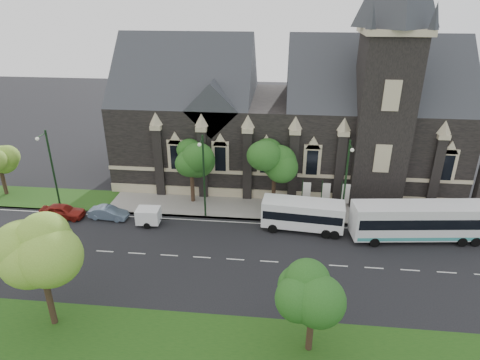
# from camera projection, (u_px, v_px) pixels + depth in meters

# --- Properties ---
(ground) EXTENTS (160.00, 160.00, 0.00)m
(ground) POSITION_uv_depth(u_px,v_px,m) (235.00, 259.00, 36.89)
(ground) COLOR black
(ground) RESTS_ON ground
(sidewalk) EXTENTS (80.00, 5.00, 0.15)m
(sidewalk) POSITION_uv_depth(u_px,v_px,m) (245.00, 208.00, 45.47)
(sidewalk) COLOR gray
(sidewalk) RESTS_ON ground
(museum) EXTENTS (40.00, 17.70, 29.90)m
(museum) POSITION_uv_depth(u_px,v_px,m) (295.00, 114.00, 50.05)
(museum) COLOR black
(museum) RESTS_ON ground
(tree_park_near) EXTENTS (4.42, 4.42, 8.56)m
(tree_park_near) POSITION_uv_depth(u_px,v_px,m) (42.00, 245.00, 27.42)
(tree_park_near) COLOR black
(tree_park_near) RESTS_ON ground
(tree_park_east) EXTENTS (3.40, 3.40, 6.28)m
(tree_park_east) POSITION_uv_depth(u_px,v_px,m) (316.00, 291.00, 25.95)
(tree_park_east) COLOR black
(tree_park_east) RESTS_ON ground
(tree_walk_right) EXTENTS (4.08, 4.08, 7.80)m
(tree_walk_right) POSITION_uv_depth(u_px,v_px,m) (277.00, 156.00, 43.89)
(tree_walk_right) COLOR black
(tree_walk_right) RESTS_ON ground
(tree_walk_left) EXTENTS (3.91, 3.91, 7.64)m
(tree_walk_left) POSITION_uv_depth(u_px,v_px,m) (193.00, 154.00, 44.77)
(tree_walk_left) COLOR black
(tree_walk_left) RESTS_ON ground
(tree_walk_far) EXTENTS (3.40, 3.40, 6.28)m
(tree_walk_far) POSITION_uv_depth(u_px,v_px,m) (0.00, 157.00, 46.85)
(tree_walk_far) COLOR black
(tree_walk_far) RESTS_ON ground
(street_lamp_near) EXTENTS (0.36, 1.88, 9.00)m
(street_lamp_near) POSITION_uv_depth(u_px,v_px,m) (346.00, 179.00, 40.26)
(street_lamp_near) COLOR black
(street_lamp_near) RESTS_ON ground
(street_lamp_mid) EXTENTS (0.36, 1.88, 9.00)m
(street_lamp_mid) POSITION_uv_depth(u_px,v_px,m) (203.00, 173.00, 41.59)
(street_lamp_mid) COLOR black
(street_lamp_mid) RESTS_ON ground
(street_lamp_far) EXTENTS (0.36, 1.88, 9.00)m
(street_lamp_far) POSITION_uv_depth(u_px,v_px,m) (51.00, 167.00, 43.11)
(street_lamp_far) COLOR black
(street_lamp_far) RESTS_ON ground
(banner_flag_left) EXTENTS (0.90, 0.10, 4.00)m
(banner_flag_left) POSITION_uv_depth(u_px,v_px,m) (305.00, 194.00, 43.46)
(banner_flag_left) COLOR black
(banner_flag_left) RESTS_ON ground
(banner_flag_center) EXTENTS (0.90, 0.10, 4.00)m
(banner_flag_center) POSITION_uv_depth(u_px,v_px,m) (324.00, 195.00, 43.27)
(banner_flag_center) COLOR black
(banner_flag_center) RESTS_ON ground
(banner_flag_right) EXTENTS (0.90, 0.10, 4.00)m
(banner_flag_right) POSITION_uv_depth(u_px,v_px,m) (344.00, 196.00, 43.08)
(banner_flag_right) COLOR black
(banner_flag_right) RESTS_ON ground
(tour_coach) EXTENTS (12.78, 4.08, 3.66)m
(tour_coach) POSITION_uv_depth(u_px,v_px,m) (419.00, 221.00, 39.15)
(tour_coach) COLOR silver
(tour_coach) RESTS_ON ground
(shuttle_bus) EXTENTS (8.11, 3.38, 3.05)m
(shuttle_bus) POSITION_uv_depth(u_px,v_px,m) (303.00, 214.00, 40.90)
(shuttle_bus) COLOR white
(shuttle_bus) RESTS_ON ground
(box_trailer) EXTENTS (3.36, 1.97, 1.78)m
(box_trailer) POSITION_uv_depth(u_px,v_px,m) (148.00, 216.00, 42.06)
(box_trailer) COLOR white
(box_trailer) RESTS_ON ground
(sedan) EXTENTS (4.17, 1.74, 1.34)m
(sedan) POSITION_uv_depth(u_px,v_px,m) (108.00, 213.00, 43.27)
(sedan) COLOR slate
(sedan) RESTS_ON ground
(car_far_red) EXTENTS (4.61, 1.98, 1.55)m
(car_far_red) POSITION_uv_depth(u_px,v_px,m) (62.00, 211.00, 43.36)
(car_far_red) COLOR maroon
(car_far_red) RESTS_ON ground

